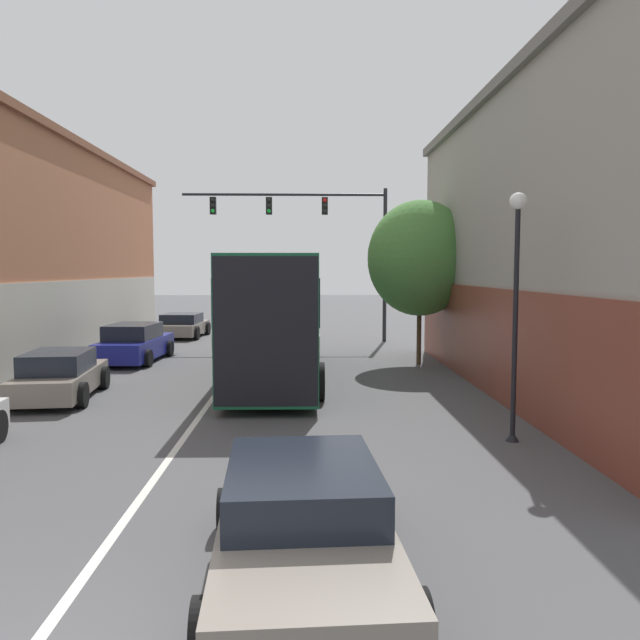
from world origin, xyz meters
name	(u,v)px	position (x,y,z in m)	size (l,w,h in m)	color
lane_center_line	(225,381)	(0.00, 14.44, 0.00)	(0.14, 40.88, 0.01)	silver
bus	(277,311)	(1.58, 14.88, 2.11)	(2.79, 10.85, 3.78)	#145133
hatchback_foreground	(303,525)	(2.44, 2.15, 0.59)	(2.26, 4.45, 1.24)	slate
parked_car_left_near	(60,376)	(-4.00, 11.88, 0.61)	(2.20, 4.19, 1.28)	slate
parked_car_left_mid	(183,326)	(-3.73, 26.97, 0.59)	(2.35, 4.09, 1.21)	slate
parked_car_left_far	(135,344)	(-3.87, 18.60, 0.67)	(2.18, 4.55, 1.42)	navy
traffic_signal_gantry	(319,227)	(3.12, 24.87, 5.38)	(9.55, 0.36, 7.19)	black
street_lamp	(516,293)	(6.57, 7.55, 2.94)	(0.34, 0.34, 4.89)	black
street_tree_near	(420,258)	(6.56, 17.73, 3.81)	(3.74, 3.37, 5.87)	#4C3823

